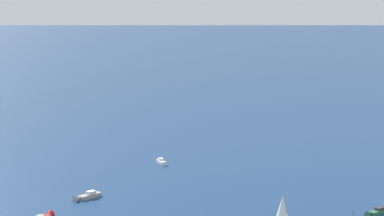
{
  "coord_description": "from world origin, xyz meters",
  "views": [
    {
      "loc": [
        -101.4,
        -53.22,
        41.79
      ],
      "look_at": [
        0.42,
        -1.21,
        22.77
      ],
      "focal_mm": 62.53,
      "sensor_mm": 36.0,
      "label": 1
    }
  ],
  "objects_px": {
    "motorboat_offshore": "(86,196)",
    "motorboat_outer_ring_b": "(376,212)",
    "sailboat_trailing": "(282,215)",
    "motorboat_mid_cluster": "(162,162)"
  },
  "relations": [
    {
      "from": "motorboat_offshore",
      "to": "motorboat_outer_ring_b",
      "type": "relative_size",
      "value": 1.19
    },
    {
      "from": "motorboat_offshore",
      "to": "motorboat_outer_ring_b",
      "type": "height_order",
      "value": "motorboat_offshore"
    },
    {
      "from": "sailboat_trailing",
      "to": "motorboat_outer_ring_b",
      "type": "relative_size",
      "value": 1.46
    },
    {
      "from": "motorboat_mid_cluster",
      "to": "sailboat_trailing",
      "type": "bearing_deg",
      "value": -128.5
    },
    {
      "from": "sailboat_trailing",
      "to": "motorboat_offshore",
      "type": "bearing_deg",
      "value": 87.33
    },
    {
      "from": "sailboat_trailing",
      "to": "motorboat_outer_ring_b",
      "type": "bearing_deg",
      "value": -32.55
    },
    {
      "from": "motorboat_offshore",
      "to": "sailboat_trailing",
      "type": "bearing_deg",
      "value": -92.67
    },
    {
      "from": "motorboat_offshore",
      "to": "sailboat_trailing",
      "type": "relative_size",
      "value": 0.82
    },
    {
      "from": "motorboat_mid_cluster",
      "to": "motorboat_outer_ring_b",
      "type": "relative_size",
      "value": 0.86
    },
    {
      "from": "sailboat_trailing",
      "to": "motorboat_outer_ring_b",
      "type": "height_order",
      "value": "sailboat_trailing"
    }
  ]
}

